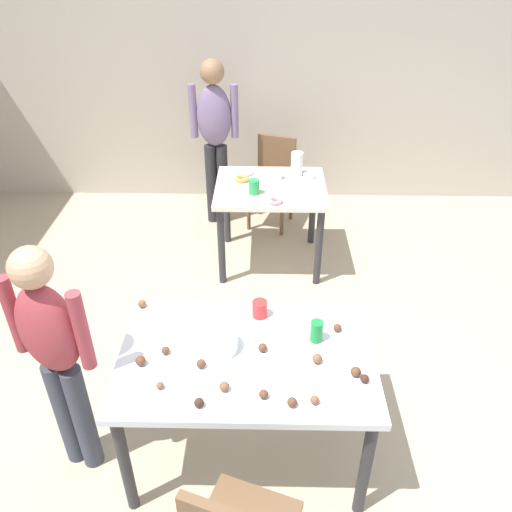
{
  "coord_description": "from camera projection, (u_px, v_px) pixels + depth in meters",
  "views": [
    {
      "loc": [
        0.07,
        -2.07,
        2.61
      ],
      "look_at": [
        0.02,
        0.52,
        0.9
      ],
      "focal_mm": 35.92,
      "sensor_mm": 36.0,
      "label": 1
    }
  ],
  "objects": [
    {
      "name": "ground_plane",
      "position": [
        252.0,
        424.0,
        3.16
      ],
      "size": [
        6.4,
        6.4,
        0.0
      ],
      "primitive_type": "plane",
      "color": "tan"
    },
    {
      "name": "wall_back",
      "position": [
        260.0,
        75.0,
        5.12
      ],
      "size": [
        6.4,
        0.1,
        2.6
      ],
      "primitive_type": "cube",
      "color": "#BCB2A3",
      "rests_on": "ground_plane"
    },
    {
      "name": "dining_table_near",
      "position": [
        247.0,
        368.0,
        2.65
      ],
      "size": [
        1.31,
        0.84,
        0.75
      ],
      "color": "silver",
      "rests_on": "ground_plane"
    },
    {
      "name": "dining_table_far",
      "position": [
        270.0,
        198.0,
        4.33
      ],
      "size": [
        0.92,
        0.78,
        0.75
      ],
      "color": "silver",
      "rests_on": "ground_plane"
    },
    {
      "name": "chair_far_table",
      "position": [
        273.0,
        176.0,
        5.02
      ],
      "size": [
        0.5,
        0.5,
        0.87
      ],
      "color": "brown",
      "rests_on": "ground_plane"
    },
    {
      "name": "person_girl_near",
      "position": [
        54.0,
        349.0,
        2.49
      ],
      "size": [
        0.45,
        0.28,
        1.44
      ],
      "color": "#383D4C",
      "rests_on": "ground_plane"
    },
    {
      "name": "person_adult_far",
      "position": [
        215.0,
        129.0,
        4.77
      ],
      "size": [
        0.45,
        0.22,
        1.6
      ],
      "color": "#28282D",
      "rests_on": "ground_plane"
    },
    {
      "name": "mixing_bowl",
      "position": [
        218.0,
        343.0,
        2.63
      ],
      "size": [
        0.21,
        0.21,
        0.08
      ],
      "primitive_type": "cylinder",
      "color": "white",
      "rests_on": "dining_table_near"
    },
    {
      "name": "soda_can",
      "position": [
        316.0,
        331.0,
        2.67
      ],
      "size": [
        0.07,
        0.07,
        0.12
      ],
      "primitive_type": "cylinder",
      "color": "#198438",
      "rests_on": "dining_table_near"
    },
    {
      "name": "fork_near",
      "position": [
        182.0,
        315.0,
        2.86
      ],
      "size": [
        0.17,
        0.02,
        0.01
      ],
      "primitive_type": "cube",
      "color": "silver",
      "rests_on": "dining_table_near"
    },
    {
      "name": "cup_near_0",
      "position": [
        260.0,
        309.0,
        2.84
      ],
      "size": [
        0.08,
        0.08,
        0.1
      ],
      "primitive_type": "cylinder",
      "color": "red",
      "rests_on": "dining_table_near"
    },
    {
      "name": "cake_ball_0",
      "position": [
        356.0,
        372.0,
        2.48
      ],
      "size": [
        0.05,
        0.05,
        0.05
      ],
      "primitive_type": "sphere",
      "color": "brown",
      "rests_on": "dining_table_near"
    },
    {
      "name": "cake_ball_1",
      "position": [
        315.0,
        400.0,
        2.34
      ],
      "size": [
        0.04,
        0.04,
        0.04
      ],
      "primitive_type": "sphere",
      "color": "brown",
      "rests_on": "dining_table_near"
    },
    {
      "name": "cake_ball_2",
      "position": [
        166.0,
        351.0,
        2.6
      ],
      "size": [
        0.04,
        0.04,
        0.04
      ],
      "primitive_type": "sphere",
      "color": "brown",
      "rests_on": "dining_table_near"
    },
    {
      "name": "cake_ball_3",
      "position": [
        337.0,
        328.0,
        2.75
      ],
      "size": [
        0.04,
        0.04,
        0.04
      ],
      "primitive_type": "sphere",
      "color": "brown",
      "rests_on": "dining_table_near"
    },
    {
      "name": "cake_ball_4",
      "position": [
        224.0,
        386.0,
        2.4
      ],
      "size": [
        0.05,
        0.05,
        0.05
      ],
      "primitive_type": "sphere",
      "color": "brown",
      "rests_on": "dining_table_near"
    },
    {
      "name": "cake_ball_5",
      "position": [
        365.0,
        379.0,
        2.44
      ],
      "size": [
        0.04,
        0.04,
        0.04
      ],
      "primitive_type": "sphere",
      "color": "#3D2319",
      "rests_on": "dining_table_near"
    },
    {
      "name": "cake_ball_6",
      "position": [
        317.0,
        359.0,
        2.55
      ],
      "size": [
        0.05,
        0.05,
        0.05
      ],
      "primitive_type": "sphere",
      "color": "brown",
      "rests_on": "dining_table_near"
    },
    {
      "name": "cake_ball_7",
      "position": [
        264.0,
        394.0,
        2.36
      ],
      "size": [
        0.04,
        0.04,
        0.04
      ],
      "primitive_type": "sphere",
      "color": "brown",
      "rests_on": "dining_table_near"
    },
    {
      "name": "cake_ball_8",
      "position": [
        199.0,
        403.0,
        2.32
      ],
      "size": [
        0.05,
        0.05,
        0.05
      ],
      "primitive_type": "sphere",
      "color": "#3D2319",
      "rests_on": "dining_table_near"
    },
    {
      "name": "cake_ball_9",
      "position": [
        160.0,
        386.0,
        2.41
      ],
      "size": [
        0.04,
        0.04,
        0.04
      ],
      "primitive_type": "sphere",
      "color": "brown",
      "rests_on": "dining_table_near"
    },
    {
      "name": "cake_ball_10",
      "position": [
        201.0,
        364.0,
        2.52
      ],
      "size": [
        0.05,
        0.05,
        0.05
      ],
      "primitive_type": "sphere",
      "color": "brown",
      "rests_on": "dining_table_near"
    },
    {
      "name": "cake_ball_11",
      "position": [
        142.0,
        304.0,
        2.92
      ],
      "size": [
        0.05,
        0.05,
        0.05
      ],
      "primitive_type": "sphere",
      "color": "brown",
      "rests_on": "dining_table_near"
    },
    {
      "name": "cake_ball_12",
      "position": [
        141.0,
        361.0,
        2.54
      ],
      "size": [
        0.05,
        0.05,
        0.05
      ],
      "primitive_type": "sphere",
      "color": "brown",
      "rests_on": "dining_table_near"
    },
    {
      "name": "cake_ball_13",
      "position": [
        263.0,
        348.0,
        2.62
      ],
      "size": [
        0.05,
        0.05,
        0.05
      ],
      "primitive_type": "sphere",
      "color": "brown",
      "rests_on": "dining_table_near"
    },
    {
      "name": "cake_ball_14",
      "position": [
        292.0,
        402.0,
        2.32
      ],
      "size": [
        0.05,
        0.05,
        0.05
      ],
      "primitive_type": "sphere",
      "color": "brown",
      "rests_on": "dining_table_near"
    },
    {
      "name": "pitcher_far",
      "position": [
        297.0,
        164.0,
        4.38
      ],
      "size": [
        0.1,
        0.1,
        0.21
      ],
      "primitive_type": "cylinder",
      "color": "white",
      "rests_on": "dining_table_far"
    },
    {
      "name": "cup_far_0",
      "position": [
        254.0,
        187.0,
        4.11
      ],
      "size": [
        0.09,
        0.09,
        0.12
      ],
      "primitive_type": "cylinder",
      "color": "green",
      "rests_on": "dining_table_far"
    },
    {
      "name": "cup_far_1",
      "position": [
        277.0,
        174.0,
        4.34
      ],
      "size": [
        0.08,
        0.08,
        0.1
      ],
      "primitive_type": "cylinder",
      "color": "white",
      "rests_on": "dining_table_far"
    },
    {
      "name": "donut_far_0",
      "position": [
        242.0,
        179.0,
        4.33
      ],
      "size": [
        0.13,
        0.13,
        0.04
      ],
      "primitive_type": "torus",
      "color": "gold",
      "rests_on": "dining_table_far"
    },
    {
      "name": "donut_far_1",
      "position": [
        245.0,
        172.0,
        4.45
      ],
      "size": [
        0.13,
        0.13,
        0.04
      ],
      "primitive_type": "torus",
      "color": "white",
      "rests_on": "dining_table_far"
    },
    {
      "name": "donut_far_2",
      "position": [
        275.0,
        201.0,
        4.0
      ],
      "size": [
        0.12,
        0.12,
        0.04
      ],
      "primitive_type": "torus",
      "color": "pink",
      "rests_on": "dining_table_far"
    },
    {
      "name": "donut_far_3",
      "position": [
        310.0,
        175.0,
        4.4
      ],
      "size": [
        0.11,
        0.11,
        0.03
      ],
      "primitive_type": "torus",
      "color": "white",
      "rests_on": "dining_table_far"
    }
  ]
}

